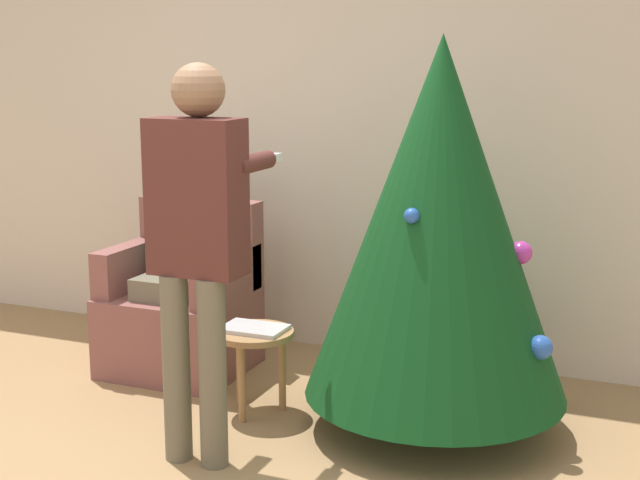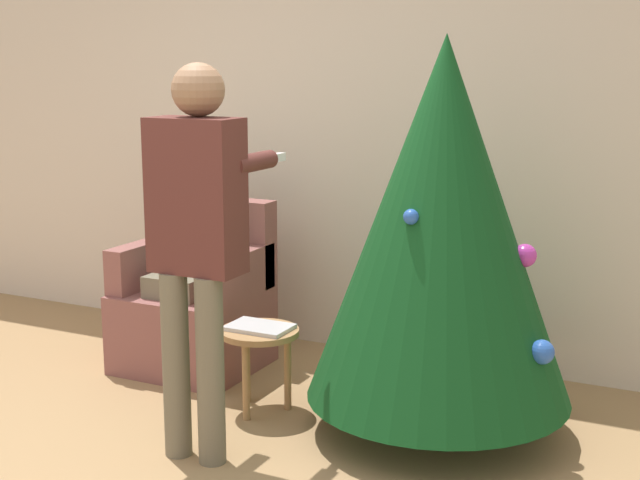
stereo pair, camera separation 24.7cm
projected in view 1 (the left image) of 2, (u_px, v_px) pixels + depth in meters
The scene contains 7 objects.
wall_back at pixel (315, 123), 5.24m from camera, with size 8.00×0.06×2.70m.
christmas_tree at pixel (439, 220), 4.04m from camera, with size 1.22×1.22×1.84m.
armchair at pixel (183, 309), 5.00m from camera, with size 0.74×0.67×0.94m.
person_seated at pixel (179, 249), 4.91m from camera, with size 0.36×0.46×1.26m.
person_standing at pixel (197, 229), 3.74m from camera, with size 0.42×0.57×1.71m.
side_stool at pixel (254, 344), 4.37m from camera, with size 0.39×0.39×0.42m.
laptop at pixel (254, 328), 4.35m from camera, with size 0.31×0.21×0.02m.
Camera 1 is at (2.05, -2.63, 1.73)m, focal length 50.00 mm.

